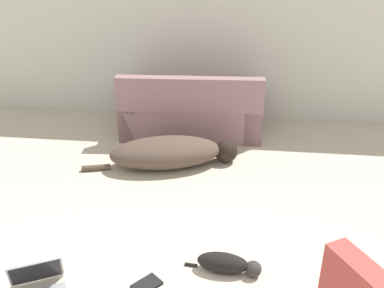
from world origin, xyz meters
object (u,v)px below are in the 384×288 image
object	(u,v)px
book_black	(147,285)
dog	(170,152)
couch	(191,113)
laptop_open	(37,284)
cat	(228,264)

from	to	relation	value
book_black	dog	bearing A→B (deg)	94.07
couch	dog	distance (m)	0.89
dog	book_black	distance (m)	1.75
laptop_open	book_black	bearing A→B (deg)	-15.84
book_black	couch	bearing A→B (deg)	90.04
couch	cat	bearing A→B (deg)	99.49
cat	couch	bearing A→B (deg)	108.30
dog	book_black	world-z (taller)	dog
couch	book_black	bearing A→B (deg)	86.76
couch	cat	xyz separation A→B (m)	(0.55, -2.40, -0.19)
dog	book_black	size ratio (longest dim) A/B	7.06
cat	book_black	bearing A→B (deg)	-153.30
dog	laptop_open	distance (m)	1.97
dog	book_black	xyz separation A→B (m)	(0.12, -1.74, -0.14)
dog	laptop_open	world-z (taller)	dog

